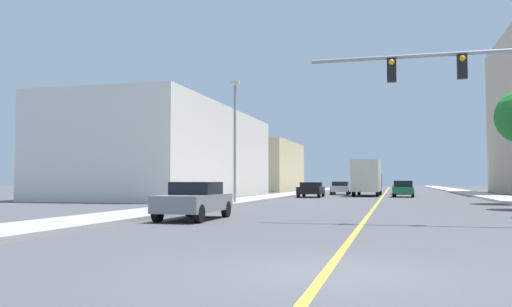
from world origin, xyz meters
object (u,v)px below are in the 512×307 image
(car_green, at_px, (403,189))
(car_red, at_px, (401,187))
(delivery_truck, at_px, (367,177))
(street_lamp, at_px, (235,134))
(car_gray, at_px, (195,200))
(car_black, at_px, (311,189))
(car_silver, at_px, (341,188))

(car_green, bearing_deg, car_red, 92.81)
(car_red, distance_m, delivery_truck, 8.10)
(car_green, height_order, delivery_truck, delivery_truck)
(car_green, relative_size, delivery_truck, 0.48)
(street_lamp, height_order, car_gray, street_lamp)
(street_lamp, bearing_deg, car_black, 81.50)
(car_green, xyz_separation_m, delivery_truck, (-3.26, 2.37, 1.01))
(street_lamp, distance_m, car_gray, 12.44)
(car_black, xyz_separation_m, car_red, (7.73, 12.47, 0.05))
(car_black, relative_size, car_green, 1.08)
(car_gray, bearing_deg, car_red, -101.76)
(car_silver, height_order, car_black, car_silver)
(car_black, bearing_deg, car_red, -123.08)
(car_gray, bearing_deg, street_lamp, -80.46)
(car_silver, xyz_separation_m, car_green, (6.09, -5.86, 0.03))
(car_green, distance_m, car_gray, 30.76)
(street_lamp, distance_m, delivery_truck, 21.57)
(delivery_truck, bearing_deg, car_green, -35.00)
(car_black, xyz_separation_m, car_green, (7.81, 2.72, 0.05))
(street_lamp, bearing_deg, delivery_truck, 71.45)
(car_gray, bearing_deg, car_silver, -93.48)
(car_black, distance_m, car_red, 14.68)
(car_black, bearing_deg, car_green, -162.03)
(car_silver, height_order, car_gray, car_gray)
(car_silver, distance_m, delivery_truck, 4.61)
(car_green, xyz_separation_m, car_gray, (-8.03, -29.69, -0.02))
(car_silver, distance_m, car_gray, 35.61)
(car_green, distance_m, delivery_truck, 4.16)
(car_silver, bearing_deg, street_lamp, -99.62)
(street_lamp, distance_m, car_red, 29.65)
(car_red, distance_m, car_green, 9.75)
(car_silver, relative_size, car_red, 0.94)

